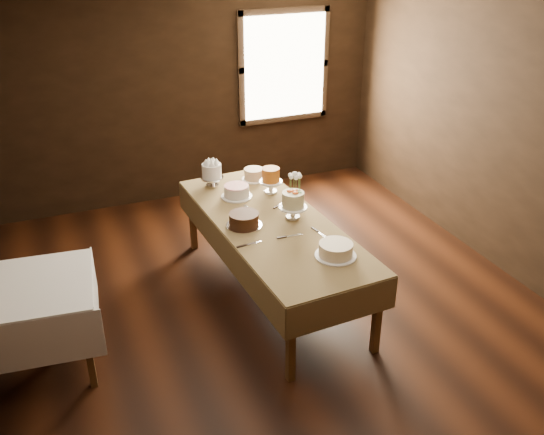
{
  "coord_description": "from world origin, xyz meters",
  "views": [
    {
      "loc": [
        -1.78,
        -4.14,
        3.33
      ],
      "look_at": [
        0.0,
        0.2,
        0.95
      ],
      "focal_mm": 39.23,
      "sensor_mm": 36.0,
      "label": 1
    }
  ],
  "objects_px": {
    "cake_lattice": "(237,192)",
    "cake_flowers": "(293,206)",
    "side_table": "(32,295)",
    "cake_server_c": "(247,208)",
    "cake_meringue": "(212,176)",
    "cake_caramel": "(271,182)",
    "flower_vase": "(295,199)",
    "cake_server_d": "(283,203)",
    "cake_cream": "(336,250)",
    "cake_chocolate": "(244,220)",
    "cake_speckled": "(254,175)",
    "cake_server_a": "(294,235)",
    "display_table": "(272,227)",
    "cake_server_b": "(323,235)",
    "cake_server_e": "(254,243)"
  },
  "relations": [
    {
      "from": "side_table",
      "to": "cake_cream",
      "type": "height_order",
      "value": "cake_cream"
    },
    {
      "from": "display_table",
      "to": "cake_server_e",
      "type": "height_order",
      "value": "cake_server_e"
    },
    {
      "from": "cake_server_a",
      "to": "cake_server_d",
      "type": "bearing_deg",
      "value": 76.97
    },
    {
      "from": "cake_meringue",
      "to": "cake_server_d",
      "type": "height_order",
      "value": "cake_meringue"
    },
    {
      "from": "cake_caramel",
      "to": "cake_server_d",
      "type": "relative_size",
      "value": 1.15
    },
    {
      "from": "display_table",
      "to": "flower_vase",
      "type": "height_order",
      "value": "flower_vase"
    },
    {
      "from": "cake_caramel",
      "to": "cake_chocolate",
      "type": "height_order",
      "value": "cake_caramel"
    },
    {
      "from": "cake_server_e",
      "to": "flower_vase",
      "type": "bearing_deg",
      "value": 34.75
    },
    {
      "from": "side_table",
      "to": "cake_server_a",
      "type": "height_order",
      "value": "cake_server_a"
    },
    {
      "from": "cake_caramel",
      "to": "cake_server_b",
      "type": "xyz_separation_m",
      "value": [
        0.08,
        -1.04,
        -0.11
      ]
    },
    {
      "from": "cake_lattice",
      "to": "flower_vase",
      "type": "relative_size",
      "value": 2.79
    },
    {
      "from": "cake_cream",
      "to": "cake_lattice",
      "type": "bearing_deg",
      "value": 104.75
    },
    {
      "from": "cake_chocolate",
      "to": "cake_meringue",
      "type": "bearing_deg",
      "value": 89.98
    },
    {
      "from": "cake_cream",
      "to": "cake_server_b",
      "type": "xyz_separation_m",
      "value": [
        0.07,
        0.37,
        -0.05
      ]
    },
    {
      "from": "side_table",
      "to": "flower_vase",
      "type": "relative_size",
      "value": 7.92
    },
    {
      "from": "cake_meringue",
      "to": "cake_chocolate",
      "type": "height_order",
      "value": "cake_meringue"
    },
    {
      "from": "cake_chocolate",
      "to": "flower_vase",
      "type": "height_order",
      "value": "cake_chocolate"
    },
    {
      "from": "flower_vase",
      "to": "cake_server_d",
      "type": "bearing_deg",
      "value": 138.8
    },
    {
      "from": "cake_caramel",
      "to": "cake_server_b",
      "type": "relative_size",
      "value": 1.15
    },
    {
      "from": "cake_caramel",
      "to": "cake_server_e",
      "type": "bearing_deg",
      "value": -120.04
    },
    {
      "from": "side_table",
      "to": "cake_cream",
      "type": "distance_m",
      "value": 2.45
    },
    {
      "from": "cake_flowers",
      "to": "display_table",
      "type": "bearing_deg",
      "value": -179.14
    },
    {
      "from": "cake_speckled",
      "to": "cake_chocolate",
      "type": "distance_m",
      "value": 1.08
    },
    {
      "from": "display_table",
      "to": "cake_server_c",
      "type": "relative_size",
      "value": 10.84
    },
    {
      "from": "cake_server_c",
      "to": "display_table",
      "type": "bearing_deg",
      "value": -164.56
    },
    {
      "from": "cake_flowers",
      "to": "cake_server_a",
      "type": "bearing_deg",
      "value": -111.92
    },
    {
      "from": "side_table",
      "to": "cake_server_c",
      "type": "height_order",
      "value": "cake_server_c"
    },
    {
      "from": "cake_lattice",
      "to": "cake_cream",
      "type": "bearing_deg",
      "value": -75.25
    },
    {
      "from": "side_table",
      "to": "cake_caramel",
      "type": "bearing_deg",
      "value": 20.55
    },
    {
      "from": "cake_server_c",
      "to": "cake_meringue",
      "type": "bearing_deg",
      "value": 11.24
    },
    {
      "from": "cake_server_c",
      "to": "cake_server_d",
      "type": "bearing_deg",
      "value": -95.51
    },
    {
      "from": "cake_server_c",
      "to": "cake_chocolate",
      "type": "bearing_deg",
      "value": 152.55
    },
    {
      "from": "cake_speckled",
      "to": "cake_server_c",
      "type": "relative_size",
      "value": 1.1
    },
    {
      "from": "cake_caramel",
      "to": "flower_vase",
      "type": "relative_size",
      "value": 2.16
    },
    {
      "from": "cake_chocolate",
      "to": "cake_server_a",
      "type": "relative_size",
      "value": 1.4
    },
    {
      "from": "cake_meringue",
      "to": "cake_server_d",
      "type": "relative_size",
      "value": 1.17
    },
    {
      "from": "display_table",
      "to": "cake_cream",
      "type": "relative_size",
      "value": 7.4
    },
    {
      "from": "cake_lattice",
      "to": "cake_flowers",
      "type": "xyz_separation_m",
      "value": [
        0.34,
        -0.64,
        0.06
      ]
    },
    {
      "from": "cake_caramel",
      "to": "cake_server_d",
      "type": "height_order",
      "value": "cake_caramel"
    },
    {
      "from": "cake_speckled",
      "to": "flower_vase",
      "type": "relative_size",
      "value": 2.07
    },
    {
      "from": "cake_flowers",
      "to": "cake_server_c",
      "type": "xyz_separation_m",
      "value": [
        -0.33,
        0.35,
        -0.12
      ]
    },
    {
      "from": "cake_meringue",
      "to": "cake_caramel",
      "type": "bearing_deg",
      "value": -36.42
    },
    {
      "from": "side_table",
      "to": "cake_server_e",
      "type": "xyz_separation_m",
      "value": [
        1.83,
        -0.05,
        0.1
      ]
    },
    {
      "from": "cake_lattice",
      "to": "cake_caramel",
      "type": "height_order",
      "value": "cake_caramel"
    },
    {
      "from": "display_table",
      "to": "cake_speckled",
      "type": "bearing_deg",
      "value": 78.95
    },
    {
      "from": "cake_server_c",
      "to": "cake_server_d",
      "type": "relative_size",
      "value": 1.0
    },
    {
      "from": "cake_meringue",
      "to": "cake_flowers",
      "type": "distance_m",
      "value": 1.11
    },
    {
      "from": "cake_speckled",
      "to": "cake_server_c",
      "type": "xyz_separation_m",
      "value": [
        -0.31,
        -0.64,
        -0.06
      ]
    },
    {
      "from": "cake_chocolate",
      "to": "cake_cream",
      "type": "height_order",
      "value": "cake_chocolate"
    },
    {
      "from": "cake_cream",
      "to": "cake_server_c",
      "type": "bearing_deg",
      "value": 107.8
    }
  ]
}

